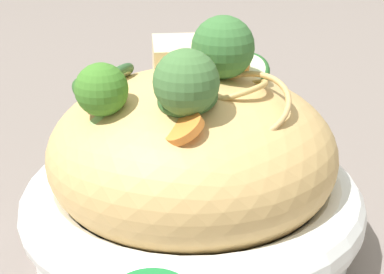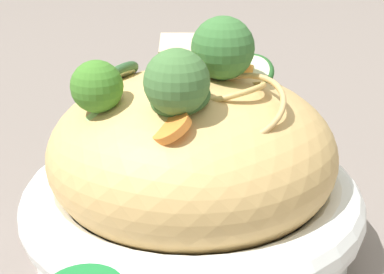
# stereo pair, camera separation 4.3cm
# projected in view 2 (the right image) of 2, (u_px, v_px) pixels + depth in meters

# --- Properties ---
(ground_plane) EXTENTS (3.00, 3.00, 0.00)m
(ground_plane) POSITION_uv_depth(u_px,v_px,m) (192.00, 243.00, 0.47)
(ground_plane) COLOR slate
(serving_bowl) EXTENTS (0.26, 0.26, 0.06)m
(serving_bowl) POSITION_uv_depth(u_px,v_px,m) (192.00, 209.00, 0.45)
(serving_bowl) COLOR white
(serving_bowl) RESTS_ON ground_plane
(noodle_heap) EXTENTS (0.21, 0.21, 0.12)m
(noodle_heap) POSITION_uv_depth(u_px,v_px,m) (192.00, 151.00, 0.43)
(noodle_heap) COLOR tan
(noodle_heap) RESTS_ON serving_bowl
(broccoli_florets) EXTENTS (0.13, 0.11, 0.07)m
(broccoli_florets) POSITION_uv_depth(u_px,v_px,m) (181.00, 70.00, 0.38)
(broccoli_florets) COLOR #9DB976
(broccoli_florets) RESTS_ON serving_bowl
(carrot_coins) EXTENTS (0.08, 0.14, 0.03)m
(carrot_coins) POSITION_uv_depth(u_px,v_px,m) (212.00, 83.00, 0.41)
(carrot_coins) COLOR orange
(carrot_coins) RESTS_ON serving_bowl
(zucchini_slices) EXTENTS (0.15, 0.12, 0.03)m
(zucchini_slices) POSITION_uv_depth(u_px,v_px,m) (148.00, 86.00, 0.41)
(zucchini_slices) COLOR beige
(zucchini_slices) RESTS_ON serving_bowl
(chicken_chunks) EXTENTS (0.06, 0.06, 0.04)m
(chicken_chunks) POSITION_uv_depth(u_px,v_px,m) (193.00, 60.00, 0.47)
(chicken_chunks) COLOR beige
(chicken_chunks) RESTS_ON serving_bowl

